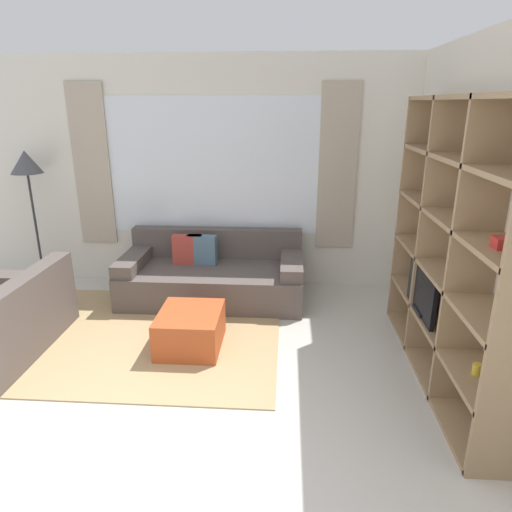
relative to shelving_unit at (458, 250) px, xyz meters
name	(u,v)px	position (x,y,z in m)	size (l,w,h in m)	color
ground_plane	(133,485)	(-2.20, -1.35, -1.10)	(16.00, 16.00, 0.00)	beige
wall_back	(214,174)	(-2.20, 1.99, 0.26)	(5.89, 0.11, 2.70)	silver
wall_right	(472,209)	(0.18, 0.31, 0.25)	(0.07, 4.51, 2.70)	silver
area_rug	(126,335)	(-2.87, 0.47, -1.09)	(3.00, 2.13, 0.01)	tan
shelving_unit	(458,250)	(0.00, 0.00, 0.00)	(0.35, 2.30, 2.22)	silver
couch_main	(213,275)	(-2.16, 1.46, -0.83)	(2.04, 0.99, 0.74)	#564C47
ottoman	(190,330)	(-2.19, 0.29, -0.92)	(0.56, 0.66, 0.36)	#B74C23
floor_lamp	(27,170)	(-4.33, 1.68, 0.33)	(0.36, 0.36, 1.65)	black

